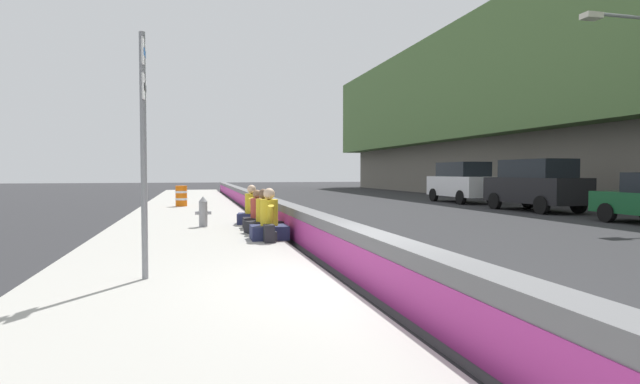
{
  "coord_description": "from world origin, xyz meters",
  "views": [
    {
      "loc": [
        -6.67,
        2.49,
        1.71
      ],
      "look_at": [
        8.99,
        -1.49,
        1.07
      ],
      "focal_mm": 28.05,
      "sensor_mm": 36.0,
      "label": 1
    }
  ],
  "objects_px": {
    "backpack": "(270,234)",
    "parked_car_third": "(535,184)",
    "seated_person_far": "(252,212)",
    "street_lamp": "(640,94)",
    "route_sign_post": "(144,138)",
    "parked_car_fourth": "(462,182)",
    "seated_person_middle": "(264,219)",
    "construction_barrel": "(181,196)",
    "seated_person_rear": "(257,216)",
    "fire_hydrant": "(203,211)",
    "seated_person_foreground": "(269,223)"
  },
  "relations": [
    {
      "from": "seated_person_rear",
      "to": "construction_barrel",
      "type": "relative_size",
      "value": 1.14
    },
    {
      "from": "seated_person_far",
      "to": "parked_car_fourth",
      "type": "xyz_separation_m",
      "value": [
        10.04,
        -12.95,
        0.67
      ]
    },
    {
      "from": "seated_person_middle",
      "to": "parked_car_fourth",
      "type": "height_order",
      "value": "parked_car_fourth"
    },
    {
      "from": "parked_car_third",
      "to": "parked_car_fourth",
      "type": "xyz_separation_m",
      "value": [
        6.35,
        -0.09,
        0.0
      ]
    },
    {
      "from": "fire_hydrant",
      "to": "seated_person_middle",
      "type": "height_order",
      "value": "seated_person_middle"
    },
    {
      "from": "backpack",
      "to": "parked_car_fourth",
      "type": "bearing_deg",
      "value": -42.47
    },
    {
      "from": "backpack",
      "to": "fire_hydrant",
      "type": "bearing_deg",
      "value": 20.27
    },
    {
      "from": "backpack",
      "to": "seated_person_foreground",
      "type": "bearing_deg",
      "value": -7.72
    },
    {
      "from": "route_sign_post",
      "to": "seated_person_rear",
      "type": "distance_m",
      "value": 6.98
    },
    {
      "from": "construction_barrel",
      "to": "street_lamp",
      "type": "bearing_deg",
      "value": -119.86
    },
    {
      "from": "backpack",
      "to": "parked_car_third",
      "type": "xyz_separation_m",
      "value": [
        7.89,
        -12.94,
        0.85
      ]
    },
    {
      "from": "seated_person_middle",
      "to": "backpack",
      "type": "xyz_separation_m",
      "value": [
        -1.73,
        0.11,
        -0.16
      ]
    },
    {
      "from": "backpack",
      "to": "street_lamp",
      "type": "height_order",
      "value": "street_lamp"
    },
    {
      "from": "seated_person_foreground",
      "to": "street_lamp",
      "type": "height_order",
      "value": "street_lamp"
    },
    {
      "from": "seated_person_rear",
      "to": "backpack",
      "type": "bearing_deg",
      "value": 178.23
    },
    {
      "from": "seated_person_middle",
      "to": "parked_car_third",
      "type": "bearing_deg",
      "value": -64.38
    },
    {
      "from": "seated_person_far",
      "to": "street_lamp",
      "type": "bearing_deg",
      "value": -92.33
    },
    {
      "from": "construction_barrel",
      "to": "parked_car_fourth",
      "type": "xyz_separation_m",
      "value": [
        1.32,
        -15.22,
        0.56
      ]
    },
    {
      "from": "fire_hydrant",
      "to": "seated_person_middle",
      "type": "bearing_deg",
      "value": -143.34
    },
    {
      "from": "backpack",
      "to": "parked_car_third",
      "type": "relative_size",
      "value": 0.08
    },
    {
      "from": "seated_person_far",
      "to": "backpack",
      "type": "relative_size",
      "value": 2.96
    },
    {
      "from": "seated_person_middle",
      "to": "construction_barrel",
      "type": "bearing_deg",
      "value": 11.6
    },
    {
      "from": "seated_person_foreground",
      "to": "seated_person_rear",
      "type": "bearing_deg",
      "value": -0.44
    },
    {
      "from": "route_sign_post",
      "to": "parked_car_fourth",
      "type": "bearing_deg",
      "value": -41.15
    },
    {
      "from": "fire_hydrant",
      "to": "seated_person_middle",
      "type": "xyz_separation_m",
      "value": [
        -1.99,
        -1.48,
        -0.09
      ]
    },
    {
      "from": "fire_hydrant",
      "to": "backpack",
      "type": "relative_size",
      "value": 2.2
    },
    {
      "from": "parked_car_third",
      "to": "seated_person_far",
      "type": "bearing_deg",
      "value": 106.0
    },
    {
      "from": "route_sign_post",
      "to": "backpack",
      "type": "distance_m",
      "value": 4.5
    },
    {
      "from": "route_sign_post",
      "to": "seated_person_middle",
      "type": "relative_size",
      "value": 3.14
    },
    {
      "from": "route_sign_post",
      "to": "parked_car_third",
      "type": "distance_m",
      "value": 19.0
    },
    {
      "from": "fire_hydrant",
      "to": "seated_person_far",
      "type": "height_order",
      "value": "seated_person_far"
    },
    {
      "from": "fire_hydrant",
      "to": "parked_car_fourth",
      "type": "bearing_deg",
      "value": -53.88
    },
    {
      "from": "route_sign_post",
      "to": "backpack",
      "type": "xyz_separation_m",
      "value": [
        3.35,
        -2.34,
        -1.88
      ]
    },
    {
      "from": "construction_barrel",
      "to": "parked_car_third",
      "type": "xyz_separation_m",
      "value": [
        -5.03,
        -15.13,
        0.56
      ]
    },
    {
      "from": "route_sign_post",
      "to": "seated_person_rear",
      "type": "bearing_deg",
      "value": -21.06
    },
    {
      "from": "route_sign_post",
      "to": "parked_car_fourth",
      "type": "relative_size",
      "value": 0.75
    },
    {
      "from": "parked_car_fourth",
      "to": "street_lamp",
      "type": "bearing_deg",
      "value": -174.89
    },
    {
      "from": "seated_person_far",
      "to": "construction_barrel",
      "type": "bearing_deg",
      "value": 14.59
    },
    {
      "from": "fire_hydrant",
      "to": "seated_person_rear",
      "type": "xyz_separation_m",
      "value": [
        -0.76,
        -1.47,
        -0.11
      ]
    },
    {
      "from": "route_sign_post",
      "to": "seated_person_far",
      "type": "distance_m",
      "value": 8.11
    },
    {
      "from": "backpack",
      "to": "parked_car_third",
      "type": "distance_m",
      "value": 15.18
    },
    {
      "from": "fire_hydrant",
      "to": "parked_car_third",
      "type": "bearing_deg",
      "value": -73.78
    },
    {
      "from": "parked_car_fourth",
      "to": "seated_person_rear",
      "type": "bearing_deg",
      "value": 131.06
    },
    {
      "from": "fire_hydrant",
      "to": "seated_person_foreground",
      "type": "bearing_deg",
      "value": -155.52
    },
    {
      "from": "seated_person_middle",
      "to": "construction_barrel",
      "type": "relative_size",
      "value": 1.21
    },
    {
      "from": "route_sign_post",
      "to": "seated_person_far",
      "type": "relative_size",
      "value": 3.04
    },
    {
      "from": "seated_person_middle",
      "to": "parked_car_third",
      "type": "distance_m",
      "value": 14.25
    },
    {
      "from": "parked_car_fourth",
      "to": "fire_hydrant",
      "type": "bearing_deg",
      "value": 126.12
    },
    {
      "from": "fire_hydrant",
      "to": "parked_car_fourth",
      "type": "relative_size",
      "value": 0.18
    },
    {
      "from": "street_lamp",
      "to": "parked_car_fourth",
      "type": "distance_m",
      "value": 11.16
    }
  ]
}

